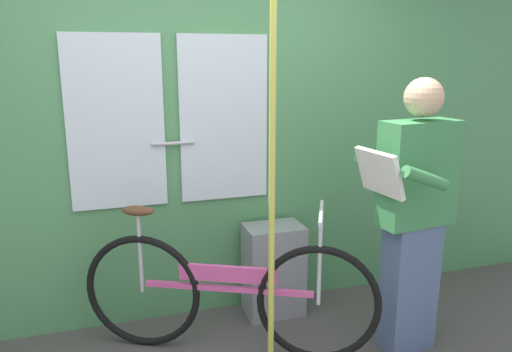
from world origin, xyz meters
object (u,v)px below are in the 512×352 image
Objects in this scene: passenger_reading_newspaper at (413,213)px; handrail_pole at (272,171)px; bicycle_near_door at (227,294)px; trash_bin_by_wall at (274,270)px.

passenger_reading_newspaper is 0.70× the size of handrail_pole.
handrail_pole is (-0.87, 0.07, 0.31)m from passenger_reading_newspaper.
bicycle_near_door is 0.98× the size of passenger_reading_newspaper.
trash_bin_by_wall is 1.08m from handrail_pole.
handrail_pole is (0.21, -0.22, 0.80)m from bicycle_near_door.
bicycle_near_door is 2.53× the size of trash_bin_by_wall.
bicycle_near_door is at bearing 132.76° from handrail_pole.
passenger_reading_newspaper is at bearing -4.43° from handrail_pole.
trash_bin_by_wall is at bearing 68.81° from handrail_pole.
passenger_reading_newspaper is (1.08, -0.29, 0.50)m from bicycle_near_door.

